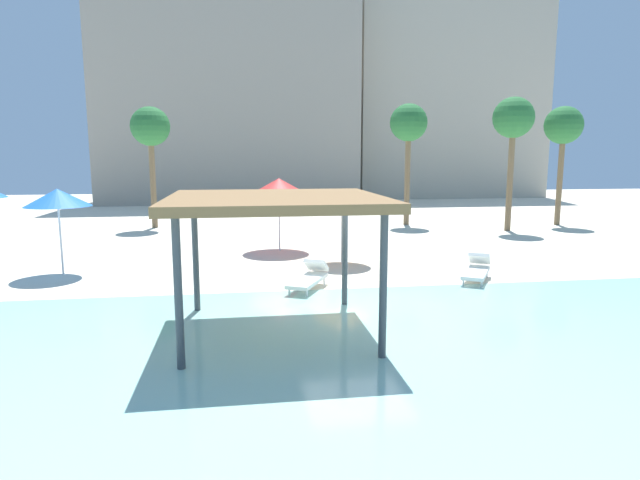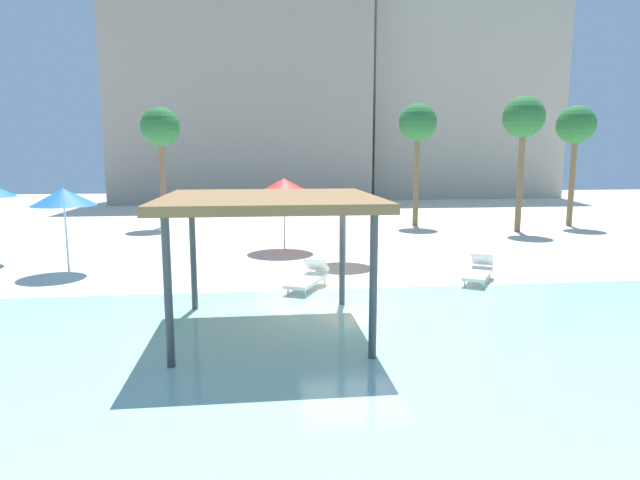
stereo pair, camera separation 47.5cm
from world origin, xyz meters
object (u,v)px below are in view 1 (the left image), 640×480
at_px(lounge_chair_0, 477,269).
at_px(palm_tree_0, 409,125).
at_px(beach_umbrella_orange_2, 342,198).
at_px(palm_tree_1, 563,128).
at_px(palm_tree_3, 150,129).
at_px(beach_umbrella_blue_1, 58,198).
at_px(shade_pavilion, 276,205).
at_px(beach_umbrella_red_0, 279,187).
at_px(lounge_chair_2, 310,277).
at_px(palm_tree_2, 513,121).

relative_size(lounge_chair_0, palm_tree_0, 0.31).
height_order(beach_umbrella_orange_2, palm_tree_1, palm_tree_1).
xyz_separation_m(lounge_chair_0, palm_tree_1, (9.59, 11.25, 4.62)).
height_order(lounge_chair_0, palm_tree_3, palm_tree_3).
bearing_deg(beach_umbrella_orange_2, palm_tree_3, 126.93).
distance_m(beach_umbrella_blue_1, lounge_chair_0, 12.53).
bearing_deg(shade_pavilion, beach_umbrella_red_0, 85.56).
relative_size(shade_pavilion, beach_umbrella_blue_1, 1.60).
xyz_separation_m(beach_umbrella_red_0, palm_tree_1, (14.85, 5.47, 2.55)).
bearing_deg(shade_pavilion, lounge_chair_2, 72.19).
relative_size(beach_umbrella_red_0, palm_tree_0, 0.44).
bearing_deg(lounge_chair_0, beach_umbrella_red_0, -106.27).
relative_size(palm_tree_1, palm_tree_3, 1.02).
bearing_deg(shade_pavilion, lounge_chair_0, 31.68).
xyz_separation_m(shade_pavilion, lounge_chair_2, (1.11, 3.44, -2.29)).
xyz_separation_m(lounge_chair_0, palm_tree_0, (1.83, 12.44, 4.74)).
xyz_separation_m(beach_umbrella_orange_2, lounge_chair_2, (-1.52, -3.34, -1.86)).
height_order(shade_pavilion, beach_umbrella_red_0, shade_pavilion).
height_order(lounge_chair_2, palm_tree_0, palm_tree_0).
bearing_deg(beach_umbrella_orange_2, palm_tree_2, 34.85).
distance_m(lounge_chair_0, palm_tree_3, 17.73).
relative_size(shade_pavilion, palm_tree_3, 0.70).
relative_size(beach_umbrella_red_0, beach_umbrella_orange_2, 1.11).
relative_size(shade_pavilion, lounge_chair_2, 2.12).
relative_size(lounge_chair_0, lounge_chair_2, 0.98).
bearing_deg(palm_tree_0, lounge_chair_0, -98.37).
bearing_deg(lounge_chair_0, palm_tree_1, 170.97).
relative_size(beach_umbrella_blue_1, palm_tree_1, 0.43).
bearing_deg(palm_tree_3, palm_tree_2, -11.98).
bearing_deg(beach_umbrella_red_0, lounge_chair_2, -86.49).
xyz_separation_m(lounge_chair_2, palm_tree_3, (-6.07, 13.44, 4.51)).
distance_m(palm_tree_1, palm_tree_3, 20.65).
relative_size(beach_umbrella_blue_1, beach_umbrella_orange_2, 1.05).
bearing_deg(lounge_chair_2, lounge_chair_0, 119.67).
xyz_separation_m(beach_umbrella_blue_1, lounge_chair_2, (7.19, -2.90, -2.00)).
bearing_deg(shade_pavilion, beach_umbrella_blue_1, 133.79).
height_order(beach_umbrella_red_0, palm_tree_2, palm_tree_2).
bearing_deg(shade_pavilion, palm_tree_0, 64.14).
bearing_deg(lounge_chair_2, beach_umbrella_blue_1, -85.32).
xyz_separation_m(beach_umbrella_blue_1, palm_tree_0, (13.91, 9.80, 2.74)).
bearing_deg(palm_tree_2, beach_umbrella_blue_1, -158.96).
relative_size(beach_umbrella_red_0, palm_tree_2, 0.44).
bearing_deg(palm_tree_3, palm_tree_0, -3.30).
distance_m(shade_pavilion, palm_tree_0, 18.11).
relative_size(palm_tree_2, palm_tree_3, 1.06).
distance_m(beach_umbrella_orange_2, palm_tree_0, 11.09).
relative_size(lounge_chair_2, palm_tree_1, 0.33).
bearing_deg(lounge_chair_0, palm_tree_2, 179.51).
xyz_separation_m(beach_umbrella_red_0, lounge_chair_2, (0.37, -6.03, -2.07)).
bearing_deg(palm_tree_1, lounge_chair_0, -130.45).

